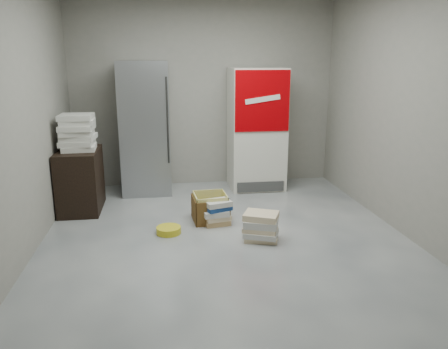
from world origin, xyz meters
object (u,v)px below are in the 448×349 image
coke_cooler (256,129)px  cardboard_box (210,210)px  wood_shelf (81,180)px  phonebook_stack_main (217,212)px  steel_fridge (145,128)px

coke_cooler → cardboard_box: 1.78m
wood_shelf → phonebook_stack_main: size_ratio=2.17×
steel_fridge → phonebook_stack_main: bearing=-60.6°
wood_shelf → cardboard_box: (1.62, -0.64, -0.26)m
wood_shelf → cardboard_box: 1.76m
coke_cooler → wood_shelf: bearing=-163.7°
wood_shelf → phonebook_stack_main: (1.68, -0.78, -0.25)m
steel_fridge → phonebook_stack_main: steel_fridge is taller
cardboard_box → steel_fridge: bearing=116.4°
wood_shelf → cardboard_box: size_ratio=1.81×
phonebook_stack_main → cardboard_box: bearing=97.9°
steel_fridge → cardboard_box: size_ratio=4.29×
steel_fridge → phonebook_stack_main: (0.85, -1.51, -0.80)m
cardboard_box → phonebook_stack_main: bearing=-70.9°
coke_cooler → wood_shelf: 2.63m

